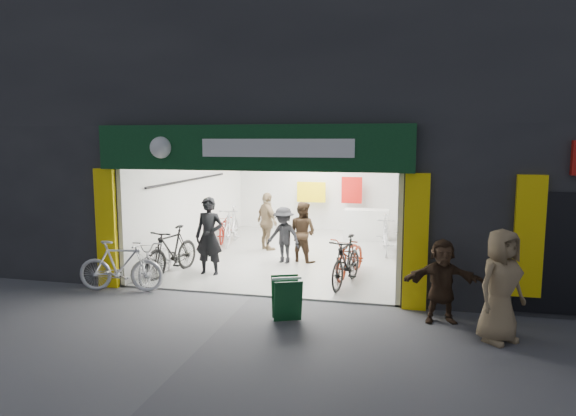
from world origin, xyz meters
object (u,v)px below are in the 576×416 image
(parked_bike, at_px, (121,266))
(bike_left_front, at_px, (156,259))
(bike_right_front, at_px, (346,261))
(pedestrian_near, at_px, (501,286))
(sandwich_board, at_px, (287,298))

(parked_bike, bearing_deg, bike_left_front, -25.62)
(bike_left_front, height_order, bike_right_front, bike_right_front)
(bike_left_front, height_order, pedestrian_near, pedestrian_near)
(bike_right_front, bearing_deg, pedestrian_near, -31.41)
(sandwich_board, bearing_deg, pedestrian_near, -25.14)
(bike_right_front, height_order, sandwich_board, bike_right_front)
(bike_right_front, height_order, pedestrian_near, pedestrian_near)
(bike_left_front, xyz_separation_m, bike_right_front, (4.30, 0.51, 0.06))
(pedestrian_near, bearing_deg, bike_right_front, 96.23)
(bike_right_front, xyz_separation_m, parked_bike, (-4.60, -1.51, -0.01))
(parked_bike, distance_m, sandwich_board, 3.95)
(pedestrian_near, bearing_deg, sandwich_board, 136.94)
(sandwich_board, bearing_deg, bike_right_front, 49.44)
(sandwich_board, bearing_deg, parked_bike, 143.48)
(pedestrian_near, height_order, sandwich_board, pedestrian_near)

